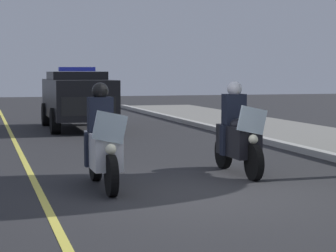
{
  "coord_description": "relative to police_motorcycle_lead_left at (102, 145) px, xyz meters",
  "views": [
    {
      "loc": [
        9.32,
        -3.29,
        1.89
      ],
      "look_at": [
        -1.97,
        0.0,
        0.9
      ],
      "focal_mm": 68.72,
      "sensor_mm": 36.0,
      "label": 1
    }
  ],
  "objects": [
    {
      "name": "police_motorcycle_lead_right",
      "position": [
        -0.72,
        2.67,
        0.0
      ],
      "size": [
        2.14,
        0.56,
        1.72
      ],
      "color": "black",
      "rests_on": "ground"
    },
    {
      "name": "ground_plane",
      "position": [
        0.95,
        1.41,
        -0.7
      ],
      "size": [
        80.0,
        80.0,
        0.0
      ],
      "primitive_type": "plane",
      "color": "#28282B"
    },
    {
      "name": "lane_stripe_center",
      "position": [
        0.95,
        -1.03,
        -0.7
      ],
      "size": [
        48.0,
        0.12,
        0.01
      ],
      "primitive_type": "cube",
      "color": "#E0D14C",
      "rests_on": "ground"
    },
    {
      "name": "police_motorcycle_lead_left",
      "position": [
        0.0,
        0.0,
        0.0
      ],
      "size": [
        2.14,
        0.56,
        1.72
      ],
      "color": "black",
      "rests_on": "ground"
    },
    {
      "name": "police_suv",
      "position": [
        -10.97,
        1.19,
        0.37
      ],
      "size": [
        4.92,
        2.11,
        2.05
      ],
      "color": "black",
      "rests_on": "ground"
    }
  ]
}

